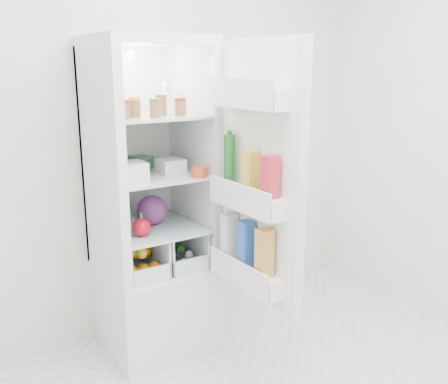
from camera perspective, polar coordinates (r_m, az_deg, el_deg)
room_walls at (r=1.89m, az=12.64°, el=12.29°), size 3.02×3.02×2.61m
refrigerator at (r=2.98m, az=-8.50°, el=-5.10°), size 0.60×0.60×1.80m
shelf_low at (r=2.91m, az=-8.04°, el=-4.06°), size 0.49×0.53×0.01m
shelf_mid at (r=2.83m, az=-8.26°, el=1.92°), size 0.49×0.53×0.02m
shelf_top at (r=2.78m, az=-8.50°, el=8.59°), size 0.49×0.53×0.02m
crisper_left at (r=2.90m, az=-10.16°, el=-6.88°), size 0.23×0.46×0.22m
crisper_right at (r=3.00m, az=-5.83°, el=-6.04°), size 0.23×0.46×0.22m
condiment_jars at (r=2.65m, az=-8.27°, el=9.43°), size 0.38×0.16×0.08m
squeeze_bottle at (r=2.90m, az=-6.58°, el=10.70°), size 0.05×0.05×0.17m
tub_white at (r=2.66m, az=-10.69°, el=2.30°), size 0.16×0.16×0.10m
tub_cream at (r=2.83m, az=-6.10°, el=2.98°), size 0.14×0.14×0.08m
tin_red at (r=2.71m, az=-2.85°, el=2.31°), size 0.11×0.11×0.06m
foil_tray at (r=2.81m, az=-11.75°, el=2.28°), size 0.18×0.15×0.04m
tub_green at (r=3.00m, az=-9.41°, el=3.43°), size 0.12×0.14×0.07m
red_cabbage at (r=2.92m, az=-8.25°, el=-2.05°), size 0.17×0.17×0.17m
bell_pepper at (r=2.74m, az=-9.40°, el=-4.01°), size 0.10×0.10×0.10m
mushroom_bowl at (r=2.88m, az=-11.50°, el=-3.55°), size 0.17×0.17×0.06m
citrus_pile at (r=2.86m, az=-9.73°, el=-7.55°), size 0.20×0.24×0.16m
veg_pile at (r=3.02m, az=-5.70°, el=-6.87°), size 0.16×0.30×0.10m
fridge_door at (r=2.48m, az=3.77°, el=1.35°), size 0.18×0.60×1.30m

